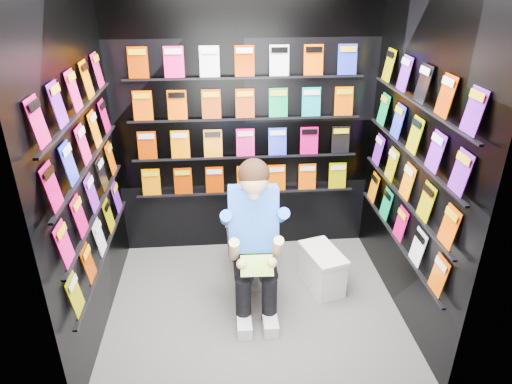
{
  "coord_description": "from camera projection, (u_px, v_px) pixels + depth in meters",
  "views": [
    {
      "loc": [
        -0.24,
        -3.03,
        2.56
      ],
      "look_at": [
        0.03,
        0.15,
        1.01
      ],
      "focal_mm": 32.0,
      "sensor_mm": 36.0,
      "label": 1
    }
  ],
  "objects": [
    {
      "name": "floor",
      "position": [
        254.0,
        307.0,
        3.85
      ],
      "size": [
        2.4,
        2.4,
        0.0
      ],
      "primitive_type": "plane",
      "color": "#555553",
      "rests_on": "ground"
    },
    {
      "name": "wall_back",
      "position": [
        245.0,
        123.0,
        4.18
      ],
      "size": [
        2.4,
        0.04,
        2.6
      ],
      "primitive_type": "cube",
      "color": "black",
      "rests_on": "floor"
    },
    {
      "name": "wall_front",
      "position": [
        269.0,
        238.0,
        2.39
      ],
      "size": [
        2.4,
        0.04,
        2.6
      ],
      "primitive_type": "cube",
      "color": "black",
      "rests_on": "floor"
    },
    {
      "name": "wall_left",
      "position": [
        83.0,
        170.0,
        3.19
      ],
      "size": [
        0.04,
        2.0,
        2.6
      ],
      "primitive_type": "cube",
      "color": "black",
      "rests_on": "floor"
    },
    {
      "name": "wall_right",
      "position": [
        415.0,
        159.0,
        3.38
      ],
      "size": [
        0.04,
        2.0,
        2.6
      ],
      "primitive_type": "cube",
      "color": "black",
      "rests_on": "floor"
    },
    {
      "name": "comics_back",
      "position": [
        245.0,
        123.0,
        4.15
      ],
      "size": [
        2.1,
        0.06,
        1.37
      ],
      "primitive_type": null,
      "color": "#EF1479",
      "rests_on": "wall_back"
    },
    {
      "name": "comics_left",
      "position": [
        88.0,
        169.0,
        3.19
      ],
      "size": [
        0.06,
        1.7,
        1.37
      ],
      "primitive_type": null,
      "color": "#EF1479",
      "rests_on": "wall_left"
    },
    {
      "name": "comics_right",
      "position": [
        411.0,
        159.0,
        3.37
      ],
      "size": [
        0.06,
        1.7,
        1.37
      ],
      "primitive_type": null,
      "color": "#EF1479",
      "rests_on": "wall_right"
    },
    {
      "name": "toilet",
      "position": [
        250.0,
        238.0,
        4.14
      ],
      "size": [
        0.45,
        0.77,
        0.73
      ],
      "primitive_type": "imported",
      "rotation": [
        0.0,
        0.0,
        3.1
      ],
      "color": "white",
      "rests_on": "floor"
    },
    {
      "name": "longbox",
      "position": [
        322.0,
        270.0,
        4.04
      ],
      "size": [
        0.36,
        0.5,
        0.33
      ],
      "primitive_type": "cube",
      "rotation": [
        0.0,
        0.0,
        0.27
      ],
      "color": "silver",
      "rests_on": "floor"
    },
    {
      "name": "longbox_lid",
      "position": [
        323.0,
        253.0,
        3.96
      ],
      "size": [
        0.39,
        0.52,
        0.03
      ],
      "primitive_type": "cube",
      "rotation": [
        0.0,
        0.0,
        0.27
      ],
      "color": "silver",
      "rests_on": "longbox"
    },
    {
      "name": "reader",
      "position": [
        253.0,
        219.0,
        3.62
      ],
      "size": [
        0.56,
        0.8,
        1.44
      ],
      "primitive_type": null,
      "rotation": [
        0.0,
        0.0,
        -0.04
      ],
      "color": "blue",
      "rests_on": "toilet"
    },
    {
      "name": "held_comic",
      "position": [
        257.0,
        266.0,
        3.39
      ],
      "size": [
        0.25,
        0.15,
        0.1
      ],
      "primitive_type": "cube",
      "rotation": [
        -0.96,
        0.0,
        -0.04
      ],
      "color": "green",
      "rests_on": "reader"
    }
  ]
}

